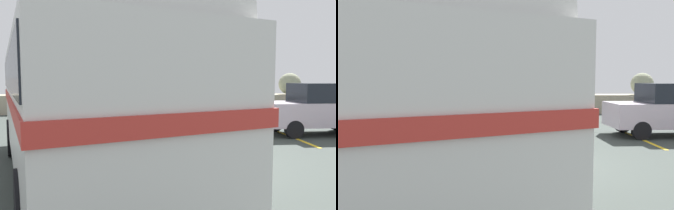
{
  "view_description": "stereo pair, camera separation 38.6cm",
  "coord_description": "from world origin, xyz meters",
  "views": [
    {
      "loc": [
        -0.88,
        -7.61,
        2.03
      ],
      "look_at": [
        -0.42,
        -0.69,
        1.47
      ],
      "focal_mm": 34.51,
      "sensor_mm": 36.0,
      "label": 1
    },
    {
      "loc": [
        -0.49,
        -7.62,
        2.03
      ],
      "look_at": [
        -0.42,
        -0.69,
        1.47
      ],
      "focal_mm": 34.51,
      "sensor_mm": 36.0,
      "label": 2
    }
  ],
  "objects": [
    {
      "name": "ground",
      "position": [
        0.0,
        0.0,
        0.01
      ],
      "size": [
        32.0,
        26.0,
        0.02
      ],
      "color": "#373E39"
    },
    {
      "name": "breakwater",
      "position": [
        0.44,
        11.8,
        0.68
      ],
      "size": [
        31.36,
        2.17,
        2.42
      ],
      "color": "gray",
      "rests_on": "ground"
    },
    {
      "name": "vintage_coach",
      "position": [
        -2.33,
        -0.96,
        2.05
      ],
      "size": [
        5.64,
        8.82,
        3.7
      ],
      "rotation": [
        0.0,
        0.0,
        0.41
      ],
      "color": "black",
      "rests_on": "ground"
    },
    {
      "name": "parked_car_nearest",
      "position": [
        5.39,
        3.68,
        0.97
      ],
      "size": [
        4.15,
        1.84,
        1.86
      ],
      "rotation": [
        0.0,
        0.0,
        1.6
      ],
      "color": "black",
      "rests_on": "ground"
    },
    {
      "name": "lamp_post",
      "position": [
        2.22,
        5.65,
        3.9
      ],
      "size": [
        0.73,
        0.62,
        6.97
      ],
      "color": "#5B5B60",
      "rests_on": "ground"
    }
  ]
}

